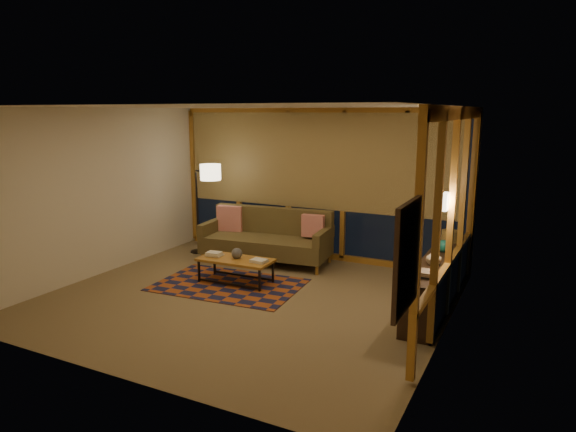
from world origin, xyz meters
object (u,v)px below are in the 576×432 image
at_px(sofa, 266,237).
at_px(bookshelf, 438,281).
at_px(floor_lamp, 197,208).
at_px(coffee_table, 236,271).

xyz_separation_m(sofa, bookshelf, (3.12, -0.72, -0.12)).
bearing_deg(sofa, floor_lamp, 173.65).
bearing_deg(coffee_table, floor_lamp, 141.15).
relative_size(coffee_table, floor_lamp, 0.68).
bearing_deg(sofa, coffee_table, -89.94).
relative_size(sofa, coffee_table, 1.92).
height_order(sofa, coffee_table, sofa).
xyz_separation_m(floor_lamp, bookshelf, (4.60, -0.72, -0.52)).
distance_m(sofa, coffee_table, 1.23).
height_order(coffee_table, bookshelf, bookshelf).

